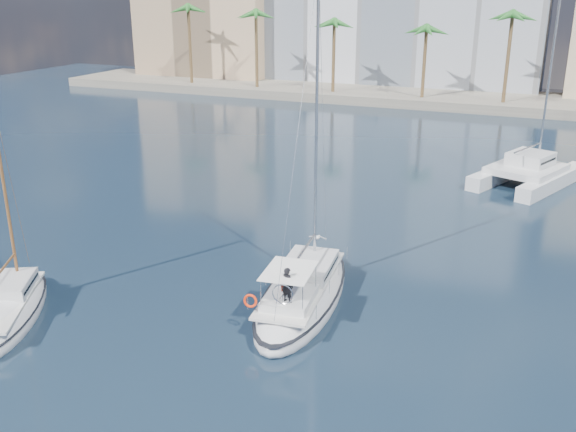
% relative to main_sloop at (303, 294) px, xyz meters
% --- Properties ---
extents(ground, '(160.00, 160.00, 0.00)m').
position_rel_main_sloop_xyz_m(ground, '(-1.37, 0.57, -0.51)').
color(ground, black).
rests_on(ground, ground).
extents(quay, '(120.00, 14.00, 1.20)m').
position_rel_main_sloop_xyz_m(quay, '(-1.37, 61.57, 0.09)').
color(quay, gray).
rests_on(quay, ground).
extents(building_tan_left, '(22.00, 14.00, 22.00)m').
position_rel_main_sloop_xyz_m(building_tan_left, '(-43.37, 69.57, 10.49)').
color(building_tan_left, tan).
rests_on(building_tan_left, ground).
extents(palm_left, '(3.60, 3.60, 12.30)m').
position_rel_main_sloop_xyz_m(palm_left, '(-35.37, 57.57, 9.77)').
color(palm_left, brown).
rests_on(palm_left, ground).
extents(palm_centre, '(3.60, 3.60, 12.30)m').
position_rel_main_sloop_xyz_m(palm_centre, '(-1.37, 57.57, 9.77)').
color(palm_centre, brown).
rests_on(palm_centre, ground).
extents(main_sloop, '(4.79, 11.41, 16.44)m').
position_rel_main_sloop_xyz_m(main_sloop, '(0.00, 0.00, 0.00)').
color(main_sloop, silver).
rests_on(main_sloop, ground).
extents(small_sloop, '(6.25, 8.55, 11.93)m').
position_rel_main_sloop_xyz_m(small_sloop, '(-11.97, -6.72, -0.08)').
color(small_sloop, silver).
rests_on(small_sloop, ground).
extents(catamaran, '(8.56, 11.50, 15.27)m').
position_rel_main_sloop_xyz_m(catamaran, '(8.77, 25.83, 0.59)').
color(catamaran, silver).
rests_on(catamaran, ground).
extents(seagull, '(1.08, 0.46, 0.20)m').
position_rel_main_sloop_xyz_m(seagull, '(-1.44, 6.00, 0.57)').
color(seagull, silver).
rests_on(seagull, ground).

